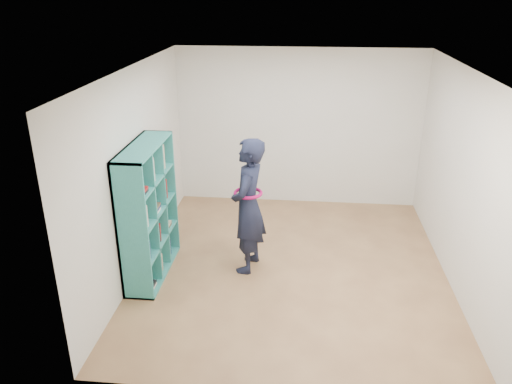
# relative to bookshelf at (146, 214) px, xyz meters

# --- Properties ---
(floor) EXTENTS (4.50, 4.50, 0.00)m
(floor) POSITION_rel_bookshelf_xyz_m (1.83, 0.27, -0.84)
(floor) COLOR brown
(floor) RESTS_ON ground
(ceiling) EXTENTS (4.50, 4.50, 0.00)m
(ceiling) POSITION_rel_bookshelf_xyz_m (1.83, 0.27, 1.76)
(ceiling) COLOR white
(ceiling) RESTS_ON wall_back
(wall_left) EXTENTS (0.02, 4.50, 2.60)m
(wall_left) POSITION_rel_bookshelf_xyz_m (-0.17, 0.27, 0.46)
(wall_left) COLOR silver
(wall_left) RESTS_ON floor
(wall_right) EXTENTS (0.02, 4.50, 2.60)m
(wall_right) POSITION_rel_bookshelf_xyz_m (3.83, 0.27, 0.46)
(wall_right) COLOR silver
(wall_right) RESTS_ON floor
(wall_back) EXTENTS (4.00, 0.02, 2.60)m
(wall_back) POSITION_rel_bookshelf_xyz_m (1.83, 2.52, 0.46)
(wall_back) COLOR silver
(wall_back) RESTS_ON floor
(wall_front) EXTENTS (4.00, 0.02, 2.60)m
(wall_front) POSITION_rel_bookshelf_xyz_m (1.83, -1.98, 0.46)
(wall_front) COLOR silver
(wall_front) RESTS_ON floor
(bookshelf) EXTENTS (0.38, 1.30, 1.73)m
(bookshelf) POSITION_rel_bookshelf_xyz_m (0.00, 0.00, 0.00)
(bookshelf) COLOR teal
(bookshelf) RESTS_ON floor
(person) EXTENTS (0.53, 0.71, 1.78)m
(person) POSITION_rel_bookshelf_xyz_m (1.26, 0.24, 0.05)
(person) COLOR black
(person) RESTS_ON floor
(smartphone) EXTENTS (0.02, 0.10, 0.14)m
(smartphone) POSITION_rel_bookshelf_xyz_m (1.14, 0.36, 0.17)
(smartphone) COLOR silver
(smartphone) RESTS_ON person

